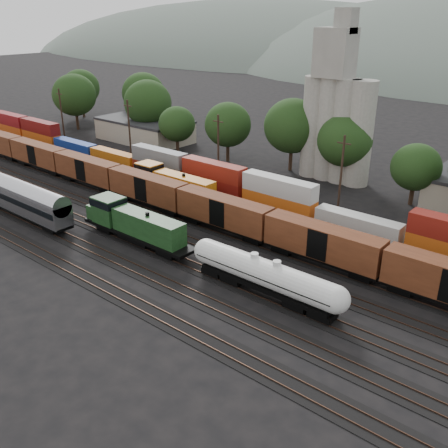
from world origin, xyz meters
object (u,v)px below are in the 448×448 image
Objects in this scene: tank_car_a at (254,270)px; passenger_coach at (15,194)px; orange_locomotive at (170,182)px; green_locomotive at (131,222)px; grain_silo at (336,118)px.

passenger_coach is (-40.41, -5.00, 0.81)m from tank_car_a.
orange_locomotive is (-28.25, 15.00, 0.12)m from tank_car_a.
green_locomotive is 0.76× the size of passenger_coach.
tank_car_a is 0.58× the size of grain_silo.
passenger_coach is at bearing -121.09° from grain_silo.
orange_locomotive is at bearing 58.70° from passenger_coach.
green_locomotive is 42.53m from grain_silo.
tank_car_a is 31.99m from orange_locomotive.
passenger_coach reaches higher than tank_car_a.
grain_silo is at bearing 79.64° from green_locomotive.
orange_locomotive is (-8.08, 15.00, -0.08)m from green_locomotive.
green_locomotive is 17.04m from orange_locomotive.
passenger_coach is 23.42m from orange_locomotive.
green_locomotive is 20.17m from tank_car_a.
tank_car_a is at bearing 0.00° from green_locomotive.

